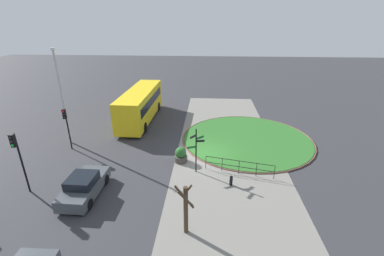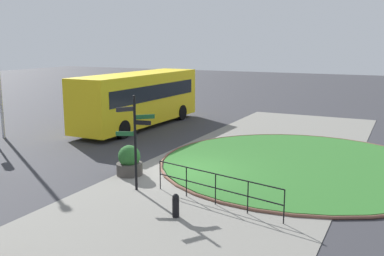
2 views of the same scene
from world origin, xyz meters
name	(u,v)px [view 2 (image 2 of 2)]	position (x,y,z in m)	size (l,w,h in m)	color
ground	(186,172)	(0.00, 0.00, 0.00)	(120.00, 120.00, 0.00)	#333338
sidewalk_paving	(230,178)	(0.00, -1.89, 0.01)	(32.00, 8.22, 0.02)	gray
grass_island	(298,164)	(3.03, -3.79, 0.05)	(11.39, 11.39, 0.10)	#2D6B28
grass_kerb_ring	(298,164)	(3.03, -3.79, 0.06)	(11.70, 11.70, 0.11)	brown
signpost_directional	(135,136)	(-2.71, 0.54, 1.94)	(1.03, 1.19, 3.34)	black
bollard_foreground	(176,205)	(-4.21, -1.84, 0.38)	(0.21, 0.21, 0.73)	black
railing_grass_edge	(216,185)	(-2.77, -2.48, 0.67)	(1.09, 4.69, 1.04)	black
bus_yellow	(139,98)	(7.30, 6.93, 1.75)	(10.26, 2.71, 3.26)	yellow
planter_near_signpost	(129,162)	(-1.33, 1.77, 0.53)	(1.01, 1.01, 1.19)	#47423D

